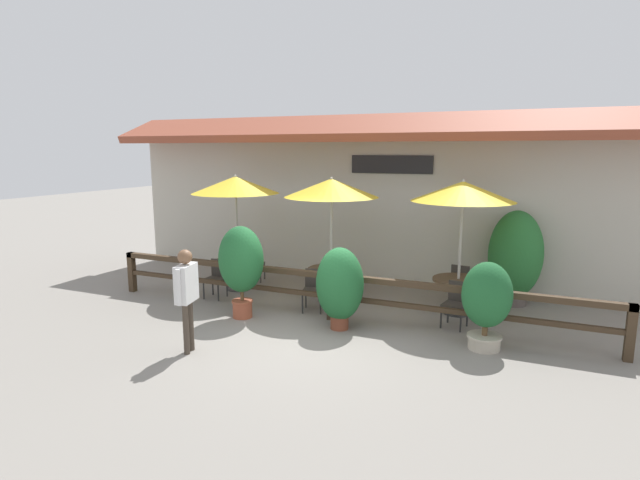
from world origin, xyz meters
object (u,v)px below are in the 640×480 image
(dining_table_far, at_px, (458,286))
(potted_plant_corner_fern, at_px, (515,256))
(potted_plant_small_flowering, at_px, (241,262))
(patio_umbrella_far, at_px, (463,192))
(dining_table_near, at_px, (238,265))
(potted_plant_entrance_palm, at_px, (340,285))
(patio_umbrella_middle, at_px, (331,188))
(chair_far_streetside, at_px, (456,302))
(potted_plant_tall_tropical, at_px, (487,300))
(pedestrian, at_px, (186,287))
(chair_near_wallside, at_px, (254,263))
(chair_far_wallside, at_px, (461,281))
(chair_middle_streetside, at_px, (314,288))
(dining_table_middle, at_px, (331,275))
(patio_umbrella_near, at_px, (235,185))
(chair_middle_wallside, at_px, (346,272))
(chair_near_streetside, at_px, (217,276))

(dining_table_far, distance_m, potted_plant_corner_fern, 1.60)
(potted_plant_small_flowering, bearing_deg, patio_umbrella_far, 26.32)
(dining_table_near, relative_size, potted_plant_entrance_palm, 0.67)
(dining_table_near, height_order, patio_umbrella_middle, patio_umbrella_middle)
(dining_table_near, bearing_deg, patio_umbrella_middle, 0.26)
(potted_plant_corner_fern, bearing_deg, patio_umbrella_middle, -160.72)
(chair_far_streetside, height_order, potted_plant_tall_tropical, potted_plant_tall_tropical)
(patio_umbrella_far, bearing_deg, pedestrian, -135.06)
(potted_plant_entrance_palm, bearing_deg, patio_umbrella_middle, 117.07)
(potted_plant_entrance_palm, bearing_deg, patio_umbrella_far, 43.16)
(chair_near_wallside, xyz_separation_m, dining_table_far, (5.17, -0.58, 0.11))
(dining_table_near, distance_m, chair_far_streetside, 5.29)
(patio_umbrella_far, bearing_deg, chair_near_wallside, 173.65)
(chair_far_wallside, height_order, potted_plant_small_flowering, potted_plant_small_flowering)
(dining_table_far, bearing_deg, dining_table_near, -177.75)
(chair_near_wallside, relative_size, potted_plant_small_flowering, 0.46)
(chair_middle_streetside, xyz_separation_m, pedestrian, (-1.01, -2.86, 0.64))
(dining_table_middle, distance_m, potted_plant_corner_fern, 4.02)
(patio_umbrella_near, xyz_separation_m, chair_near_wallside, (0.00, 0.78, -2.04))
(dining_table_near, bearing_deg, chair_far_wallside, 11.16)
(chair_far_wallside, height_order, potted_plant_entrance_palm, potted_plant_entrance_palm)
(patio_umbrella_middle, xyz_separation_m, dining_table_middle, (-0.00, 0.00, -1.93))
(potted_plant_tall_tropical, xyz_separation_m, potted_plant_corner_fern, (0.33, 2.87, 0.21))
(patio_umbrella_middle, height_order, chair_far_streetside, patio_umbrella_middle)
(chair_middle_streetside, xyz_separation_m, chair_middle_wallside, (0.17, 1.55, 0.00))
(dining_table_near, height_order, dining_table_far, same)
(chair_near_wallside, xyz_separation_m, patio_umbrella_far, (5.17, -0.58, 2.04))
(chair_middle_streetside, distance_m, potted_plant_corner_fern, 4.43)
(chair_middle_wallside, distance_m, dining_table_far, 2.73)
(chair_middle_streetside, bearing_deg, patio_umbrella_near, 147.71)
(dining_table_middle, bearing_deg, chair_near_wallside, 162.45)
(patio_umbrella_far, relative_size, pedestrian, 1.58)
(chair_near_streetside, bearing_deg, patio_umbrella_middle, 14.28)
(patio_umbrella_near, height_order, dining_table_middle, patio_umbrella_near)
(patio_umbrella_near, relative_size, chair_near_streetside, 3.19)
(potted_plant_tall_tropical, xyz_separation_m, potted_plant_small_flowering, (-4.66, -0.22, 0.28))
(dining_table_far, height_order, potted_plant_small_flowering, potted_plant_small_flowering)
(patio_umbrella_middle, height_order, potted_plant_entrance_palm, patio_umbrella_middle)
(patio_umbrella_near, xyz_separation_m, potted_plant_small_flowering, (1.21, -1.76, -1.38))
(chair_far_streetside, xyz_separation_m, chair_far_wallside, (-0.12, 1.62, 0.00))
(chair_near_wallside, xyz_separation_m, potted_plant_small_flowering, (1.21, -2.54, 0.65))
(chair_middle_wallside, distance_m, patio_umbrella_far, 3.40)
(chair_middle_streetside, height_order, patio_umbrella_far, patio_umbrella_far)
(dining_table_middle, bearing_deg, chair_near_streetside, -162.56)
(potted_plant_tall_tropical, bearing_deg, dining_table_far, 111.69)
(potted_plant_corner_fern, bearing_deg, chair_near_wallside, -174.93)
(chair_middle_streetside, distance_m, potted_plant_entrance_palm, 1.28)
(patio_umbrella_far, distance_m, chair_far_streetside, 2.19)
(dining_table_far, height_order, pedestrian, pedestrian)
(chair_middle_streetside, bearing_deg, dining_table_middle, 69.59)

